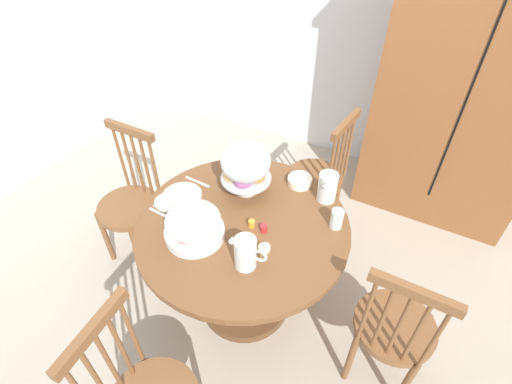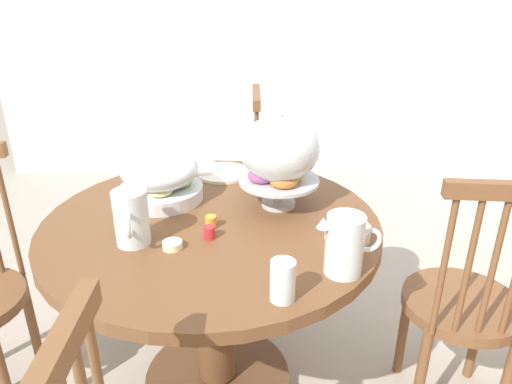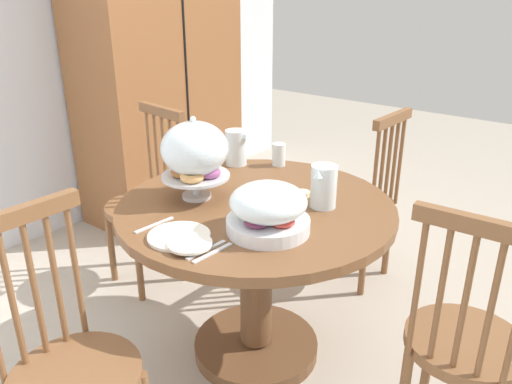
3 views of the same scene
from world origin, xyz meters
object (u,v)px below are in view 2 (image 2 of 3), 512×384
Objects in this scene: milk_pitcher at (345,247)px; dining_table at (214,277)px; windsor_chair_facing_door at (230,192)px; china_plate_large at (223,173)px; fruit_platter_covered at (160,177)px; cereal_bowl at (348,233)px; butter_dish at (172,245)px; drinking_glass at (283,281)px; windsor_chair_by_cabinet at (464,308)px; china_plate_small at (202,168)px; pastry_stand_with_dome at (279,153)px; orange_juice_pitcher at (132,220)px.

dining_table is at bearing -129.65° from milk_pitcher.
windsor_chair_facing_door is 0.55m from china_plate_large.
windsor_chair_facing_door is at bearing 162.15° from fruit_platter_covered.
butter_dish is at bearing -85.37° from cereal_bowl.
drinking_glass is at bearing 25.52° from dining_table.
china_plate_large is at bearing -167.50° from drinking_glass.
fruit_platter_covered reaches higher than cereal_bowl.
dining_table is at bearing -2.30° from windsor_chair_facing_door.
windsor_chair_by_cabinet is 6.50× the size of china_plate_small.
windsor_chair_by_cabinet is at bearing 93.87° from butter_dish.
pastry_stand_with_dome is (-0.11, 0.23, 0.43)m from dining_table.
dining_table is at bearing 48.64° from fruit_platter_covered.
milk_pitcher is at bearing 74.36° from orange_juice_pitcher.
cereal_bowl is 1.27× the size of drinking_glass.
orange_juice_pitcher is at bearing -56.91° from dining_table.
pastry_stand_with_dome reaches higher than china_plate_large.
windsor_chair_by_cabinet is at bearing 59.27° from china_plate_small.
milk_pitcher is at bearing 19.63° from pastry_stand_with_dome.
cereal_bowl is at bearing 72.23° from dining_table.
cereal_bowl is (0.24, 0.20, -0.17)m from pastry_stand_with_dome.
drinking_glass is at bearing 33.41° from fruit_platter_covered.
fruit_platter_covered is 1.36× the size of china_plate_large.
drinking_glass is (0.86, 0.27, 0.04)m from china_plate_small.
dining_table is 6.00× the size of orange_juice_pitcher.
china_plate_small is 0.75m from cereal_bowl.
butter_dish is at bearing -29.76° from dining_table.
windsor_chair_facing_door reaches higher than china_plate_large.
milk_pitcher is 1.70× the size of drinking_glass.
china_plate_small is at bearing 164.31° from orange_juice_pitcher.
pastry_stand_with_dome is 0.47m from china_plate_small.
butter_dish is (0.61, -0.04, -0.01)m from china_plate_small.
china_plate_large is 0.09m from china_plate_small.
fruit_platter_covered is 0.31m from orange_juice_pitcher.
windsor_chair_by_cabinet is 1.14m from orange_juice_pitcher.
pastry_stand_with_dome is 0.41m from china_plate_large.
windsor_chair_by_cabinet is 3.25× the size of fruit_platter_covered.
dining_table is 5.10× the size of china_plate_large.
orange_juice_pitcher is 0.14m from butter_dish.
china_plate_large is at bearing -1.54° from windsor_chair_facing_door.
china_plate_small reaches higher than china_plate_large.
orange_juice_pitcher reaches higher than china_plate_large.
windsor_chair_by_cabinet is 5.22× the size of orange_juice_pitcher.
pastry_stand_with_dome is 1.84× the size of milk_pitcher.
drinking_glass is at bearing -36.75° from cereal_bowl.
pastry_stand_with_dome is at bearing -160.37° from milk_pitcher.
windsor_chair_by_cabinet is 1.00× the size of windsor_chair_facing_door.
pastry_stand_with_dome is (-0.22, -0.62, 0.48)m from windsor_chair_by_cabinet.
milk_pitcher is (0.17, 0.61, 0.00)m from orange_juice_pitcher.
fruit_platter_covered reaches higher than drinking_glass.
china_plate_large is 0.86m from drinking_glass.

